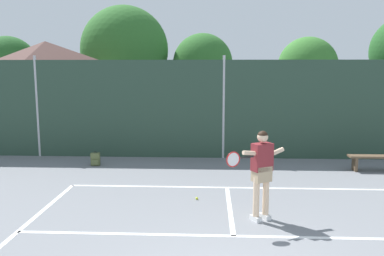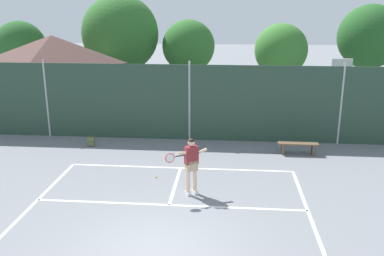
# 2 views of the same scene
# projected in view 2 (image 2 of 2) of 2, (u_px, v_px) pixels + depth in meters

# --- Properties ---
(ground_plane) EXTENTS (120.00, 120.00, 0.00)m
(ground_plane) POSITION_uv_depth(u_px,v_px,m) (155.00, 251.00, 10.15)
(ground_plane) COLOR slate
(court_markings) EXTENTS (8.30, 11.10, 0.01)m
(court_markings) POSITION_uv_depth(u_px,v_px,m) (159.00, 237.00, 10.76)
(court_markings) COLOR white
(court_markings) RESTS_ON ground
(chainlink_fence) EXTENTS (26.09, 0.09, 3.52)m
(chainlink_fence) POSITION_uv_depth(u_px,v_px,m) (189.00, 103.00, 18.28)
(chainlink_fence) COLOR #284233
(chainlink_fence) RESTS_ON ground
(basketball_hoop) EXTENTS (0.90, 0.67, 3.55)m
(basketball_hoop) POSITION_uv_depth(u_px,v_px,m) (340.00, 86.00, 18.78)
(basketball_hoop) COLOR #9E9EA3
(basketball_hoop) RESTS_ON ground
(clubhouse_building) EXTENTS (5.88, 4.89, 4.29)m
(clubhouse_building) POSITION_uv_depth(u_px,v_px,m) (54.00, 74.00, 22.91)
(clubhouse_building) COLOR silver
(clubhouse_building) RESTS_ON ground
(treeline_backdrop) EXTENTS (25.96, 4.42, 6.56)m
(treeline_backdrop) POSITION_uv_depth(u_px,v_px,m) (183.00, 40.00, 26.42)
(treeline_backdrop) COLOR brown
(treeline_backdrop) RESTS_ON ground
(tennis_player) EXTENTS (1.23, 0.84, 1.85)m
(tennis_player) POSITION_uv_depth(u_px,v_px,m) (191.00, 161.00, 12.94)
(tennis_player) COLOR silver
(tennis_player) RESTS_ON ground
(tennis_ball) EXTENTS (0.07, 0.07, 0.07)m
(tennis_ball) POSITION_uv_depth(u_px,v_px,m) (156.00, 177.00, 14.51)
(tennis_ball) COLOR #CCE033
(tennis_ball) RESTS_ON ground
(backpack_olive) EXTENTS (0.30, 0.27, 0.46)m
(backpack_olive) POSITION_uv_depth(u_px,v_px,m) (91.00, 142.00, 17.81)
(backpack_olive) COLOR #566038
(backpack_olive) RESTS_ON ground
(courtside_bench) EXTENTS (1.60, 0.36, 0.48)m
(courtside_bench) POSITION_uv_depth(u_px,v_px,m) (298.00, 146.00, 16.76)
(courtside_bench) COLOR brown
(courtside_bench) RESTS_ON ground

